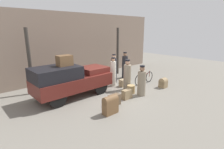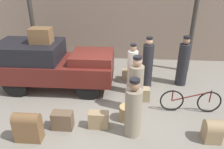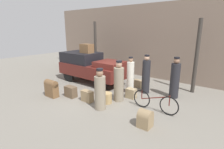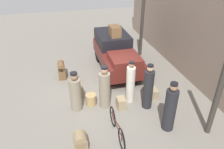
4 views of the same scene
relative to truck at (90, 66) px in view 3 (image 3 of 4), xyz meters
name	(u,v)px [view 3 (image 3 of 4)]	position (x,y,z in m)	size (l,w,h in m)	color
ground_plane	(106,94)	(1.98, -0.97, -0.95)	(30.00, 30.00, 0.00)	gray
station_building_facade	(147,42)	(1.98, 3.11, 1.30)	(16.00, 0.15, 4.50)	gray
canopy_pillar_left	(95,48)	(-1.28, 1.82, 0.80)	(0.18, 0.18, 3.49)	#38332D
canopy_pillar_right	(197,57)	(5.18, 1.82, 0.80)	(0.18, 0.18, 3.49)	#38332D
truck	(90,66)	(0.00, 0.00, 0.00)	(3.99, 1.67, 1.68)	black
bicycle	(155,102)	(4.57, -1.22, -0.59)	(1.81, 0.04, 0.75)	black
wicker_basket	(107,98)	(2.68, -1.76, -0.73)	(0.43, 0.43, 0.44)	tan
porter_carrying_trunk	(100,91)	(2.83, -2.34, -0.22)	(0.43, 0.43, 1.61)	gray
porter_with_bicycle	(146,76)	(3.38, 0.34, -0.09)	(0.38, 0.38, 1.86)	#232328
conductor_in_dark_uniform	(119,83)	(2.92, -1.25, -0.15)	(0.42, 0.42, 1.76)	gray
porter_standing_middle	(175,79)	(4.68, 0.57, -0.10)	(0.40, 0.40, 1.85)	#232328
porter_lifting_near_truck	(130,77)	(2.83, -0.18, -0.13)	(0.34, 0.34, 1.77)	silver
trunk_wicker_pale	(71,92)	(0.95, -2.25, -0.70)	(0.55, 0.32, 0.50)	brown
trunk_large_brown	(87,96)	(1.91, -2.15, -0.71)	(0.53, 0.27, 0.48)	#937A56
suitcase_small_leather	(145,118)	(4.81, -2.44, -0.66)	(0.41, 0.41, 0.59)	#937A56
suitcase_black_upright	(131,93)	(3.19, -0.67, -0.73)	(0.43, 0.32, 0.44)	#9E8966
trunk_umber_medium	(139,84)	(2.77, 0.84, -0.75)	(0.62, 0.29, 0.40)	#9E8966
suitcase_tan_flat	(51,88)	(0.23, -2.76, -0.53)	(0.66, 0.32, 0.79)	brown
trunk_on_truck_roof	(87,48)	(-0.24, 0.00, 0.99)	(0.70, 0.49, 0.51)	brown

